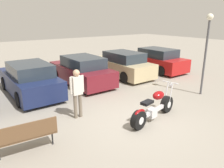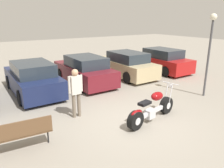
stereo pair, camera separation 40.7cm
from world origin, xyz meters
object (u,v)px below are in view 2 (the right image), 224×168
(parked_car_red, at_px, (160,61))
(lamp_post, at_px, (210,41))
(parked_car_champagne, at_px, (126,65))
(parked_car_maroon, at_px, (84,71))
(parked_car_navy, at_px, (33,79))
(person_standing, at_px, (76,89))
(motorcycle, at_px, (152,109))
(park_bench, at_px, (21,132))

(parked_car_red, height_order, lamp_post, lamp_post)
(parked_car_champagne, bearing_deg, lamp_post, -79.50)
(parked_car_maroon, relative_size, parked_car_champagne, 1.00)
(parked_car_navy, xyz_separation_m, person_standing, (0.60, -3.46, 0.35))
(motorcycle, bearing_deg, parked_car_red, 42.70)
(parked_car_champagne, bearing_deg, parked_car_red, -3.41)
(parked_car_red, bearing_deg, parked_car_maroon, 178.20)
(parked_car_champagne, bearing_deg, parked_car_maroon, 179.81)
(motorcycle, height_order, parked_car_red, parked_car_red)
(lamp_post, bearing_deg, parked_car_maroon, 127.15)
(parked_car_maroon, height_order, parked_car_champagne, same)
(parked_car_maroon, xyz_separation_m, person_standing, (-2.10, -3.58, 0.35))
(parked_car_champagne, bearing_deg, parked_car_navy, -178.82)
(parked_car_champagne, height_order, person_standing, person_standing)
(parked_car_navy, xyz_separation_m, parked_car_champagne, (5.39, 0.11, 0.00))
(parked_car_maroon, height_order, park_bench, parked_car_maroon)
(parked_car_navy, height_order, park_bench, parked_car_navy)
(motorcycle, distance_m, lamp_post, 4.24)
(motorcycle, distance_m, parked_car_maroon, 5.27)
(parked_car_red, relative_size, person_standing, 2.50)
(parked_car_maroon, bearing_deg, motorcycle, -91.40)
(parked_car_navy, bearing_deg, parked_car_red, -0.35)
(motorcycle, bearing_deg, park_bench, 172.39)
(parked_car_champagne, xyz_separation_m, park_bench, (-6.84, -4.72, -0.13))
(parked_car_maroon, bearing_deg, parked_car_red, -1.80)
(motorcycle, relative_size, parked_car_maroon, 0.55)
(motorcycle, height_order, parked_car_champagne, parked_car_champagne)
(park_bench, xyz_separation_m, lamp_post, (7.71, 0.02, 1.87))
(parked_car_maroon, relative_size, parked_car_red, 1.00)
(lamp_post, bearing_deg, parked_car_champagne, 100.50)
(parked_car_navy, height_order, parked_car_champagne, same)
(parked_car_navy, relative_size, park_bench, 2.77)
(motorcycle, distance_m, person_standing, 2.66)
(parked_car_red, bearing_deg, motorcycle, -137.30)
(parked_car_red, bearing_deg, person_standing, -155.51)
(parked_car_red, bearing_deg, lamp_post, -111.91)
(parked_car_champagne, xyz_separation_m, parked_car_red, (2.70, -0.16, 0.00))
(parked_car_maroon, distance_m, person_standing, 4.17)
(parked_car_navy, bearing_deg, motorcycle, -63.46)
(parked_car_navy, height_order, parked_car_red, same)
(parked_car_maroon, height_order, parked_car_red, same)
(parked_car_champagne, distance_m, parked_car_red, 2.70)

